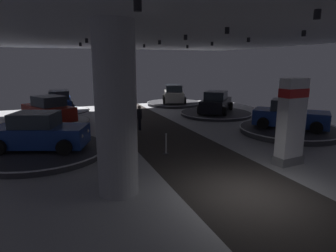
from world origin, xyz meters
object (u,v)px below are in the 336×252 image
(display_platform_mid_right, at_px, (289,130))
(display_platform_far_left, at_px, (50,124))
(display_car_far_right, at_px, (216,103))
(display_car_mid_left, at_px, (39,133))
(display_car_mid_right, at_px, (290,115))
(display_platform_mid_left, at_px, (42,151))
(brand_sign_pylon, at_px, (291,121))
(visitor_walking_near, at_px, (140,116))
(display_car_far_left, at_px, (49,110))
(display_car_deep_left, at_px, (60,102))
(column_left, at_px, (116,111))
(display_platform_deep_right, at_px, (174,103))
(display_platform_deep_left, at_px, (60,112))
(display_platform_far_right, at_px, (216,113))
(display_car_deep_right, at_px, (174,94))

(display_platform_mid_right, height_order, display_platform_far_left, display_platform_far_left)
(display_car_far_right, xyz_separation_m, display_car_mid_left, (-12.92, -6.14, 0.05))
(display_platform_far_left, xyz_separation_m, display_car_mid_left, (-0.32, -6.37, 0.87))
(display_car_mid_right, xyz_separation_m, display_platform_mid_left, (-13.90, 0.87, -0.94))
(brand_sign_pylon, xyz_separation_m, visitor_walking_near, (-4.17, 8.36, -0.97))
(display_car_far_left, bearing_deg, visitor_walking_near, -30.24)
(display_car_far_right, height_order, display_platform_mid_left, display_car_far_right)
(display_car_deep_left, bearing_deg, display_platform_far_left, -98.56)
(column_left, bearing_deg, display_platform_mid_left, 115.69)
(display_platform_deep_right, distance_m, display_platform_mid_right, 13.85)
(display_platform_deep_left, distance_m, display_platform_far_right, 13.07)
(column_left, xyz_separation_m, display_platform_deep_right, (9.37, 18.11, -2.59))
(column_left, relative_size, display_platform_far_right, 0.95)
(display_car_mid_left, bearing_deg, display_platform_deep_left, 84.53)
(display_car_far_left, relative_size, display_car_mid_left, 1.00)
(display_car_mid_right, bearing_deg, display_car_deep_right, 98.27)
(display_car_mid_right, xyz_separation_m, display_platform_far_right, (-0.98, 7.04, -0.97))
(display_car_deep_right, bearing_deg, display_car_far_left, -151.03)
(display_car_far_right, bearing_deg, visitor_walking_near, -158.01)
(display_car_mid_right, xyz_separation_m, display_car_far_right, (-1.00, 7.02, -0.09))
(display_platform_far_left, distance_m, visitor_walking_near, 6.27)
(display_platform_far_right, bearing_deg, display_car_far_left, 179.17)
(display_platform_deep_right, bearing_deg, display_platform_mid_right, -81.72)
(column_left, distance_m, display_platform_deep_left, 17.29)
(display_platform_far_left, bearing_deg, column_left, -79.06)
(display_platform_deep_left, xyz_separation_m, display_platform_far_right, (11.82, -5.56, 0.01))
(brand_sign_pylon, distance_m, display_car_mid_right, 5.94)
(display_car_deep_left, distance_m, display_car_far_left, 5.41)
(display_car_mid_right, bearing_deg, column_left, -158.67)
(display_car_far_right, bearing_deg, display_platform_deep_left, 154.68)
(display_car_mid_right, relative_size, display_platform_far_left, 0.82)
(display_car_deep_left, bearing_deg, display_car_mid_right, -44.47)
(display_car_deep_right, xyz_separation_m, display_car_far_left, (-11.61, -6.43, 0.08))
(display_car_deep_right, relative_size, display_car_mid_right, 1.06)
(brand_sign_pylon, bearing_deg, display_car_mid_left, 152.45)
(display_platform_far_left, distance_m, display_car_mid_left, 6.44)
(display_platform_deep_left, distance_m, display_car_far_left, 5.53)
(display_car_deep_left, bearing_deg, display_car_mid_left, -95.48)
(display_platform_mid_left, distance_m, visitor_walking_near, 6.56)
(display_car_far_right, bearing_deg, display_platform_far_left, 178.94)
(column_left, distance_m, display_car_far_right, 15.53)
(display_car_mid_right, height_order, display_car_mid_left, display_car_mid_right)
(display_car_far_right, bearing_deg, display_platform_deep_right, 98.31)
(display_platform_deep_right, bearing_deg, brand_sign_pylon, -96.62)
(display_platform_mid_right, xyz_separation_m, display_car_mid_left, (-13.95, 0.90, 0.88))
(display_platform_deep_left, distance_m, display_car_deep_left, 0.86)
(display_platform_deep_left, relative_size, display_platform_far_right, 0.83)
(display_platform_far_left, bearing_deg, display_platform_deep_left, 81.48)
(display_platform_mid_left, bearing_deg, display_car_deep_left, 84.66)
(display_platform_far_right, relative_size, display_car_far_right, 1.34)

